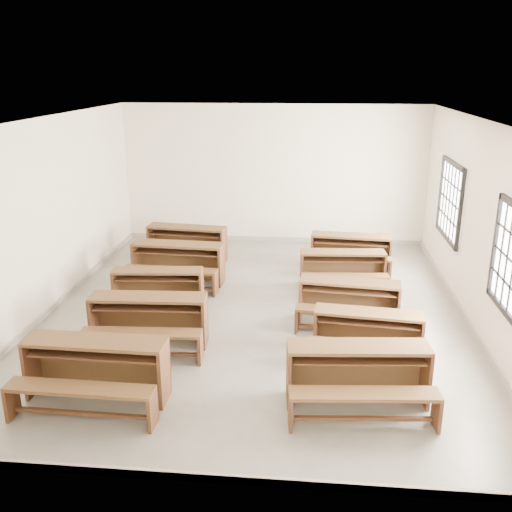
# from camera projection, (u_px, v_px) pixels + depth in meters

# --- Properties ---
(room) EXTENTS (8.50, 8.50, 3.20)m
(room) POSITION_uv_depth(u_px,v_px,m) (262.00, 188.00, 9.02)
(room) COLOR gray
(room) RESTS_ON ground
(desk_set_0) EXTENTS (1.77, 0.94, 0.79)m
(desk_set_0) POSITION_uv_depth(u_px,v_px,m) (95.00, 366.00, 6.99)
(desk_set_0) COLOR brown
(desk_set_0) RESTS_ON ground
(desk_set_1) EXTENTS (1.75, 0.97, 0.77)m
(desk_set_1) POSITION_uv_depth(u_px,v_px,m) (148.00, 318.00, 8.39)
(desk_set_1) COLOR brown
(desk_set_1) RESTS_ON ground
(desk_set_2) EXTENTS (1.59, 0.91, 0.69)m
(desk_set_2) POSITION_uv_depth(u_px,v_px,m) (158.00, 286.00, 9.73)
(desk_set_2) COLOR brown
(desk_set_2) RESTS_ON ground
(desk_set_3) EXTENTS (1.79, 1.00, 0.78)m
(desk_set_3) POSITION_uv_depth(u_px,v_px,m) (177.00, 260.00, 10.87)
(desk_set_3) COLOR brown
(desk_set_3) RESTS_ON ground
(desk_set_4) EXTENTS (1.76, 1.06, 0.75)m
(desk_set_4) POSITION_uv_depth(u_px,v_px,m) (186.00, 241.00, 12.14)
(desk_set_4) COLOR brown
(desk_set_4) RESTS_ON ground
(desk_set_5) EXTENTS (1.79, 1.03, 0.77)m
(desk_set_5) POSITION_uv_depth(u_px,v_px,m) (358.00, 371.00, 6.89)
(desk_set_5) COLOR brown
(desk_set_5) RESTS_ON ground
(desk_set_6) EXTENTS (1.59, 0.94, 0.68)m
(desk_set_6) POSITION_uv_depth(u_px,v_px,m) (368.00, 332.00, 8.05)
(desk_set_6) COLOR brown
(desk_set_6) RESTS_ON ground
(desk_set_7) EXTENTS (1.67, 0.99, 0.72)m
(desk_set_7) POSITION_uv_depth(u_px,v_px,m) (349.00, 299.00, 9.12)
(desk_set_7) COLOR brown
(desk_set_7) RESTS_ON ground
(desk_set_8) EXTENTS (1.62, 0.92, 0.71)m
(desk_set_8) POSITION_uv_depth(u_px,v_px,m) (343.00, 267.00, 10.63)
(desk_set_8) COLOR brown
(desk_set_8) RESTS_ON ground
(desk_set_9) EXTENTS (1.68, 0.98, 0.73)m
(desk_set_9) POSITION_uv_depth(u_px,v_px,m) (351.00, 250.00, 11.62)
(desk_set_9) COLOR brown
(desk_set_9) RESTS_ON ground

